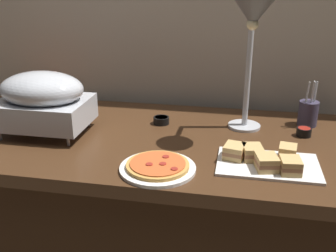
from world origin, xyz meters
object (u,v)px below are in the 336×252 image
pizza_plate_front (158,167)px  chafing_dish (43,100)px  pizza_plate_center (36,104)px  sandwich_platter (266,160)px  heat_lamp (252,29)px  sauce_cup_near (161,120)px  sauce_cup_far (304,132)px  utensil_holder (308,113)px

pizza_plate_front → chafing_dish: bearing=155.5°
pizza_plate_center → sandwich_platter: bearing=-21.9°
pizza_plate_center → pizza_plate_front: bearing=-36.4°
heat_lamp → sandwich_platter: bearing=-70.6°
chafing_dish → sauce_cup_near: 0.51m
chafing_dish → sandwich_platter: bearing=-9.0°
chafing_dish → sauce_cup_far: bearing=8.8°
utensil_holder → pizza_plate_center: bearing=179.7°
heat_lamp → sauce_cup_near: bearing=162.7°
heat_lamp → pizza_plate_front: bearing=-131.6°
heat_lamp → sandwich_platter: 0.48m
pizza_plate_front → sauce_cup_near: bearing=100.2°
heat_lamp → pizza_plate_front: 0.61m
sauce_cup_far → sauce_cup_near: bearing=177.3°
sandwich_platter → heat_lamp: bearing=109.4°
heat_lamp → sauce_cup_far: bearing=19.3°
heat_lamp → sauce_cup_near: heat_lamp is taller
heat_lamp → utensil_holder: heat_lamp is taller
pizza_plate_center → sauce_cup_far: 1.28m
sandwich_platter → sauce_cup_near: sandwich_platter is taller
sauce_cup_far → utensil_holder: (0.03, 0.13, 0.04)m
sauce_cup_far → pizza_plate_center: bearing=173.8°
pizza_plate_front → sauce_cup_far: sauce_cup_far is taller
chafing_dish → sauce_cup_far: size_ratio=6.04×
heat_lamp → chafing_dish: bearing=-174.5°
heat_lamp → pizza_plate_center: size_ratio=2.17×
pizza_plate_front → heat_lamp: bearing=48.4°
sauce_cup_near → sauce_cup_far: size_ratio=1.17×
sandwich_platter → sauce_cup_far: (0.17, 0.31, -0.00)m
chafing_dish → heat_lamp: (0.82, 0.08, 0.29)m
chafing_dish → sauce_cup_near: (0.46, 0.19, -0.13)m
heat_lamp → sauce_cup_near: 0.57m
chafing_dish → pizza_plate_center: chafing_dish is taller
pizza_plate_front → utensil_holder: (0.56, 0.54, 0.05)m
heat_lamp → pizza_plate_center: (-1.03, 0.22, -0.43)m
sandwich_platter → utensil_holder: size_ratio=1.67×
chafing_dish → pizza_plate_center: size_ratio=1.41×
utensil_holder → heat_lamp: bearing=-141.5°
pizza_plate_center → sauce_cup_near: bearing=-9.5°
pizza_plate_front → sauce_cup_far: (0.53, 0.41, 0.01)m
sauce_cup_near → utensil_holder: 0.65m
heat_lamp → sauce_cup_far: heat_lamp is taller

